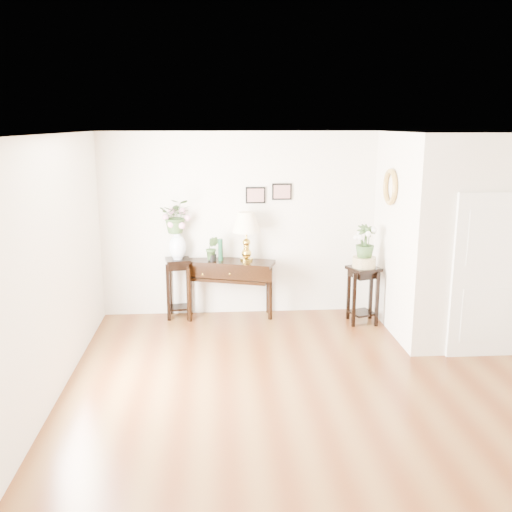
{
  "coord_description": "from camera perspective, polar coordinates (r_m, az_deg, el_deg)",
  "views": [
    {
      "loc": [
        -1.27,
        -5.84,
        2.91
      ],
      "look_at": [
        -0.75,
        1.3,
        1.24
      ],
      "focal_mm": 40.0,
      "sensor_mm": 36.0,
      "label": 1
    }
  ],
  "objects": [
    {
      "name": "wall_back",
      "position": [
        8.81,
        4.17,
        3.23
      ],
      "size": [
        6.0,
        0.02,
        2.8
      ],
      "primitive_type": "cube",
      "color": "silver",
      "rests_on": "ground"
    },
    {
      "name": "door",
      "position": [
        7.65,
        22.11,
        -1.92
      ],
      "size": [
        0.9,
        0.05,
        2.1
      ],
      "primitive_type": "cube",
      "color": "white",
      "rests_on": "floor"
    },
    {
      "name": "floor",
      "position": [
        6.64,
        7.46,
        -12.95
      ],
      "size": [
        6.0,
        5.5,
        0.02
      ],
      "primitive_type": "cube",
      "color": "brown",
      "rests_on": "ground"
    },
    {
      "name": "partition",
      "position": [
        8.46,
        19.38,
        2.11
      ],
      "size": [
        1.8,
        1.95,
        2.8
      ],
      "primitive_type": "cube",
      "color": "silver",
      "rests_on": "floor"
    },
    {
      "name": "ceiling",
      "position": [
        5.98,
        8.27,
        11.96
      ],
      "size": [
        6.0,
        5.5,
        0.02
      ],
      "primitive_type": "cube",
      "color": "white",
      "rests_on": "ground"
    },
    {
      "name": "wall_left",
      "position": [
        6.27,
        -20.06,
        -1.6
      ],
      "size": [
        0.02,
        5.5,
        2.8
      ],
      "primitive_type": "cube",
      "color": "silver",
      "rests_on": "ground"
    },
    {
      "name": "potted_plant",
      "position": [
        8.56,
        -4.4,
        0.68
      ],
      "size": [
        0.22,
        0.19,
        0.36
      ],
      "primitive_type": "imported",
      "rotation": [
        0.0,
        0.0,
        -0.19
      ],
      "color": "#314F25",
      "rests_on": "console_table"
    },
    {
      "name": "narcissus",
      "position": [
        8.42,
        10.84,
        1.37
      ],
      "size": [
        0.35,
        0.35,
        0.51
      ],
      "primitive_type": "imported",
      "rotation": [
        0.0,
        0.0,
        0.27
      ],
      "color": "#314F25",
      "rests_on": "ceramic_bowl"
    },
    {
      "name": "porcelain_vase",
      "position": [
        8.61,
        -7.87,
        1.18
      ],
      "size": [
        0.28,
        0.28,
        0.45
      ],
      "primitive_type": null,
      "rotation": [
        0.0,
        0.0,
        -0.08
      ],
      "color": "white",
      "rests_on": "plant_stand_a"
    },
    {
      "name": "wall_ornament",
      "position": [
        8.16,
        13.27,
        6.74
      ],
      "size": [
        0.07,
        0.51,
        0.51
      ],
      "primitive_type": "torus",
      "rotation": [
        0.0,
        1.57,
        0.0
      ],
      "color": "tan",
      "rests_on": "partition"
    },
    {
      "name": "console_table",
      "position": [
        8.72,
        -2.66,
        -3.3
      ],
      "size": [
        1.41,
        0.83,
        0.89
      ],
      "primitive_type": "cube",
      "rotation": [
        0.0,
        0.0,
        -0.31
      ],
      "color": "black",
      "rests_on": "floor"
    },
    {
      "name": "table_lamp",
      "position": [
        8.54,
        -0.97,
        1.86
      ],
      "size": [
        0.44,
        0.44,
        0.74
      ],
      "primitive_type": "cube",
      "rotation": [
        0.0,
        0.0,
        -0.04
      ],
      "color": "gold",
      "rests_on": "console_table"
    },
    {
      "name": "plant_stand_b",
      "position": [
        8.61,
        10.62,
        -3.85
      ],
      "size": [
        0.51,
        0.51,
        0.85
      ],
      "primitive_type": "cube",
      "rotation": [
        0.0,
        0.0,
        0.33
      ],
      "color": "black",
      "rests_on": "floor"
    },
    {
      "name": "art_print_right",
      "position": [
        8.69,
        2.6,
        6.44
      ],
      "size": [
        0.3,
        0.02,
        0.25
      ],
      "primitive_type": "cube",
      "color": "black",
      "rests_on": "wall_back"
    },
    {
      "name": "wall_front",
      "position": [
        3.66,
        16.89,
        -11.76
      ],
      "size": [
        6.0,
        0.02,
        2.8
      ],
      "primitive_type": "cube",
      "color": "silver",
      "rests_on": "ground"
    },
    {
      "name": "art_print_left",
      "position": [
        8.66,
        -0.05,
        6.1
      ],
      "size": [
        0.3,
        0.02,
        0.25
      ],
      "primitive_type": "cube",
      "color": "black",
      "rests_on": "wall_back"
    },
    {
      "name": "plant_stand_a",
      "position": [
        8.78,
        -7.73,
        -3.2
      ],
      "size": [
        0.41,
        0.41,
        0.92
      ],
      "primitive_type": "cube",
      "rotation": [
        0.0,
        0.0,
        0.17
      ],
      "color": "black",
      "rests_on": "floor"
    },
    {
      "name": "green_vase",
      "position": [
        8.56,
        -3.57,
        0.64
      ],
      "size": [
        0.09,
        0.09,
        0.34
      ],
      "primitive_type": "cylinder",
      "rotation": [
        0.0,
        0.0,
        -0.4
      ],
      "color": "#133C24",
      "rests_on": "console_table"
    },
    {
      "name": "ceramic_bowl",
      "position": [
        8.48,
        10.76,
        -0.57
      ],
      "size": [
        0.4,
        0.4,
        0.15
      ],
      "primitive_type": "cylinder",
      "rotation": [
        0.0,
        0.0,
        0.19
      ],
      "color": "#C3B384",
      "rests_on": "plant_stand_b"
    },
    {
      "name": "lily_arrangement",
      "position": [
        8.53,
        -7.96,
        4.03
      ],
      "size": [
        0.5,
        0.44,
        0.52
      ],
      "primitive_type": "imported",
      "rotation": [
        0.0,
        0.0,
        -0.08
      ],
      "color": "#314F25",
      "rests_on": "porcelain_vase"
    }
  ]
}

